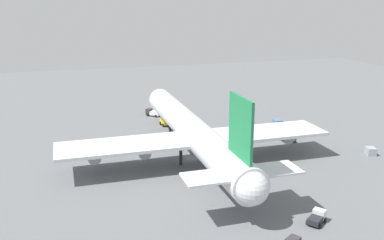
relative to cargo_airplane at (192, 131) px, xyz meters
name	(u,v)px	position (x,y,z in m)	size (l,w,h in m)	color
ground_plane	(192,158)	(0.32, 0.00, -6.76)	(289.85, 289.85, 0.00)	slate
cargo_airplane	(192,131)	(0.00, 0.00, 0.00)	(72.46, 61.64, 20.85)	silver
cargo_loader	(289,136)	(5.69, -28.62, -5.62)	(4.89, 3.71, 2.39)	#4C8C4C
maintenance_van	(153,113)	(40.61, 0.93, -5.64)	(4.60, 4.84, 2.28)	#333338
pushback_tractor	(317,217)	(-35.02, -11.15, -5.77)	(3.95, 4.32, 2.03)	silver
catering_truck	(165,122)	(28.83, -0.41, -5.57)	(4.01, 2.94, 2.15)	yellow
cargo_container_fore	(278,123)	(18.94, -32.26, -5.83)	(2.96, 2.17, 1.85)	#4C729E
cargo_container_aft	(371,151)	(-10.07, -41.92, -5.83)	(2.92, 2.64, 1.85)	#999EA8
safety_cone_nose	(169,120)	(32.93, -2.49, -6.43)	(0.46, 0.46, 0.66)	orange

